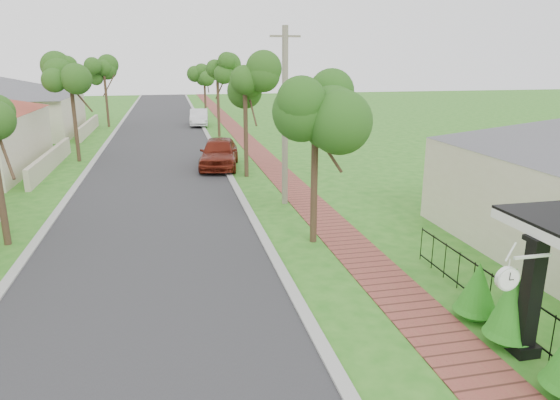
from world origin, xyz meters
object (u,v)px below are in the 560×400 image
object	(u,v)px
utility_pole	(285,117)
parked_car_red	(219,153)
porch_post	(529,303)
near_tree	(315,116)
parked_car_white	(199,118)
station_clock	(509,277)

from	to	relation	value
utility_pole	parked_car_red	bearing A→B (deg)	104.24
porch_post	near_tree	world-z (taller)	near_tree
porch_post	parked_car_white	xyz separation A→B (m)	(-4.15, 38.04, -0.39)
station_clock	parked_car_white	bearing A→B (deg)	94.88
near_tree	parked_car_white	bearing A→B (deg)	93.34
parked_car_white	station_clock	world-z (taller)	station_clock
near_tree	station_clock	world-z (taller)	near_tree
porch_post	utility_pole	distance (m)	12.21
parked_car_white	near_tree	bearing A→B (deg)	-82.23
parked_car_red	porch_post	bearing A→B (deg)	-68.22
parked_car_white	station_clock	bearing A→B (deg)	-80.68
near_tree	station_clock	distance (m)	7.99
parked_car_red	station_clock	size ratio (longest dim) A/B	4.52
porch_post	utility_pole	bearing A→B (deg)	100.84
parked_car_red	near_tree	distance (m)	12.80
porch_post	station_clock	xyz separation A→B (m)	(-0.87, -0.40, 0.83)
parked_car_white	station_clock	distance (m)	38.60
near_tree	utility_pole	size ratio (longest dim) A/B	0.73
near_tree	station_clock	xyz separation A→B (m)	(1.48, -7.55, -2.13)
parked_car_red	parked_car_white	size ratio (longest dim) A/B	1.10
utility_pole	station_clock	distance (m)	12.34
utility_pole	station_clock	world-z (taller)	utility_pole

